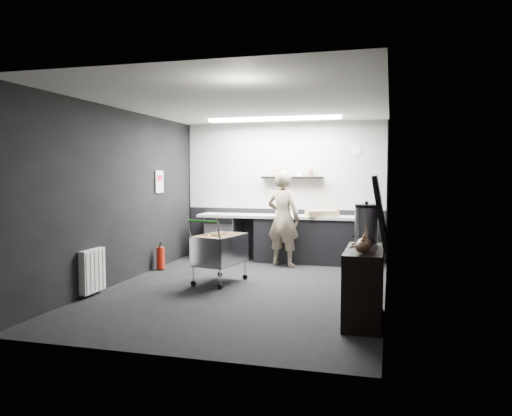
# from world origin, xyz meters

# --- Properties ---
(floor) EXTENTS (5.50, 5.50, 0.00)m
(floor) POSITION_xyz_m (0.00, 0.00, 0.00)
(floor) COLOR black
(floor) RESTS_ON ground
(ceiling) EXTENTS (5.50, 5.50, 0.00)m
(ceiling) POSITION_xyz_m (0.00, 0.00, 2.70)
(ceiling) COLOR silver
(ceiling) RESTS_ON wall_back
(wall_back) EXTENTS (5.50, 0.00, 5.50)m
(wall_back) POSITION_xyz_m (0.00, 2.75, 1.35)
(wall_back) COLOR black
(wall_back) RESTS_ON floor
(wall_front) EXTENTS (5.50, 0.00, 5.50)m
(wall_front) POSITION_xyz_m (0.00, -2.75, 1.35)
(wall_front) COLOR black
(wall_front) RESTS_ON floor
(wall_left) EXTENTS (0.00, 5.50, 5.50)m
(wall_left) POSITION_xyz_m (-2.00, 0.00, 1.35)
(wall_left) COLOR black
(wall_left) RESTS_ON floor
(wall_right) EXTENTS (0.00, 5.50, 5.50)m
(wall_right) POSITION_xyz_m (2.00, 0.00, 1.35)
(wall_right) COLOR black
(wall_right) RESTS_ON floor
(kitchen_wall_panel) EXTENTS (3.95, 0.02, 1.70)m
(kitchen_wall_panel) POSITION_xyz_m (0.00, 2.73, 1.85)
(kitchen_wall_panel) COLOR #AFAFAA
(kitchen_wall_panel) RESTS_ON wall_back
(dado_panel) EXTENTS (3.95, 0.02, 1.00)m
(dado_panel) POSITION_xyz_m (0.00, 2.73, 0.50)
(dado_panel) COLOR black
(dado_panel) RESTS_ON wall_back
(floating_shelf) EXTENTS (1.20, 0.22, 0.04)m
(floating_shelf) POSITION_xyz_m (0.20, 2.62, 1.62)
(floating_shelf) COLOR black
(floating_shelf) RESTS_ON wall_back
(wall_clock) EXTENTS (0.20, 0.03, 0.20)m
(wall_clock) POSITION_xyz_m (1.40, 2.72, 2.15)
(wall_clock) COLOR white
(wall_clock) RESTS_ON wall_back
(poster) EXTENTS (0.02, 0.30, 0.40)m
(poster) POSITION_xyz_m (-1.98, 1.30, 1.55)
(poster) COLOR silver
(poster) RESTS_ON wall_left
(poster_red_band) EXTENTS (0.02, 0.22, 0.10)m
(poster_red_band) POSITION_xyz_m (-1.98, 1.30, 1.62)
(poster_red_band) COLOR red
(poster_red_band) RESTS_ON poster
(radiator) EXTENTS (0.10, 0.50, 0.60)m
(radiator) POSITION_xyz_m (-1.94, -0.90, 0.35)
(radiator) COLOR white
(radiator) RESTS_ON wall_left
(ceiling_strip) EXTENTS (2.40, 0.20, 0.04)m
(ceiling_strip) POSITION_xyz_m (0.00, 1.85, 2.67)
(ceiling_strip) COLOR white
(ceiling_strip) RESTS_ON ceiling
(prep_counter) EXTENTS (3.20, 0.61, 0.90)m
(prep_counter) POSITION_xyz_m (0.14, 2.42, 0.46)
(prep_counter) COLOR black
(prep_counter) RESTS_ON floor
(person) EXTENTS (0.73, 0.58, 1.75)m
(person) POSITION_xyz_m (0.16, 1.97, 0.88)
(person) COLOR #B9B093
(person) RESTS_ON floor
(shopping_cart) EXTENTS (0.73, 1.03, 1.02)m
(shopping_cart) POSITION_xyz_m (-0.50, 0.34, 0.48)
(shopping_cart) COLOR silver
(shopping_cart) RESTS_ON floor
(sideboard) EXTENTS (0.48, 1.12, 1.68)m
(sideboard) POSITION_xyz_m (1.78, -1.12, 0.54)
(sideboard) COLOR black
(sideboard) RESTS_ON floor
(fire_extinguisher) EXTENTS (0.14, 0.14, 0.47)m
(fire_extinguisher) POSITION_xyz_m (-1.85, 1.05, 0.23)
(fire_extinguisher) COLOR red
(fire_extinguisher) RESTS_ON floor
(cardboard_box) EXTENTS (0.68, 0.60, 0.11)m
(cardboard_box) POSITION_xyz_m (0.81, 2.37, 0.96)
(cardboard_box) COLOR #9F8355
(cardboard_box) RESTS_ON prep_counter
(pink_tub) EXTENTS (0.18, 0.18, 0.18)m
(pink_tub) POSITION_xyz_m (0.26, 2.42, 0.99)
(pink_tub) COLOR silver
(pink_tub) RESTS_ON prep_counter
(white_container) EXTENTS (0.25, 0.23, 0.18)m
(white_container) POSITION_xyz_m (0.04, 2.37, 0.99)
(white_container) COLOR white
(white_container) RESTS_ON prep_counter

